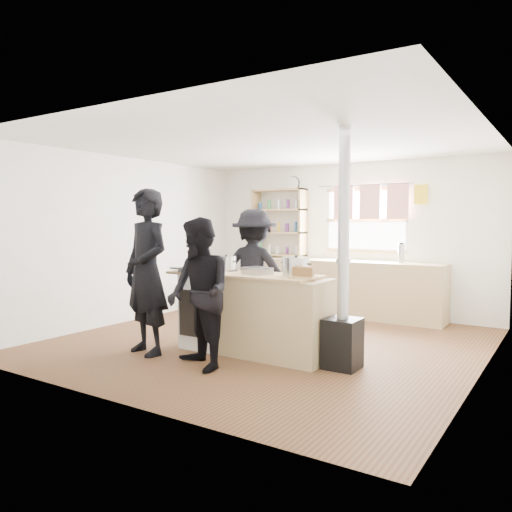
{
  "coord_description": "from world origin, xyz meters",
  "views": [
    {
      "loc": [
        3.26,
        -5.33,
        1.54
      ],
      "look_at": [
        -0.11,
        -0.1,
        1.1
      ],
      "focal_mm": 35.0,
      "sensor_mm": 36.0,
      "label": 1
    }
  ],
  "objects_px": {
    "roast_tray": "(257,270)",
    "person_near_left": "(147,272)",
    "bread_board": "(303,273)",
    "person_far": "(254,272)",
    "cooking_island": "(254,314)",
    "flue_heater": "(343,307)",
    "person_near_right": "(199,294)",
    "thermos": "(401,253)",
    "stockpot_stove": "(226,263)",
    "stockpot_counter": "(296,266)",
    "skillet_greens": "(192,269)"
  },
  "relations": [
    {
      "from": "thermos",
      "to": "person_near_left",
      "type": "distance_m",
      "value": 3.94
    },
    {
      "from": "roast_tray",
      "to": "person_near_left",
      "type": "distance_m",
      "value": 1.27
    },
    {
      "from": "person_near_right",
      "to": "person_far",
      "type": "height_order",
      "value": "person_far"
    },
    {
      "from": "cooking_island",
      "to": "person_far",
      "type": "xyz_separation_m",
      "value": [
        -0.56,
        0.87,
        0.38
      ]
    },
    {
      "from": "cooking_island",
      "to": "stockpot_stove",
      "type": "height_order",
      "value": "stockpot_stove"
    },
    {
      "from": "stockpot_counter",
      "to": "person_near_right",
      "type": "bearing_deg",
      "value": -124.94
    },
    {
      "from": "skillet_greens",
      "to": "bread_board",
      "type": "height_order",
      "value": "bread_board"
    },
    {
      "from": "bread_board",
      "to": "person_far",
      "type": "xyz_separation_m",
      "value": [
        -1.23,
        0.94,
        -0.13
      ]
    },
    {
      "from": "stockpot_counter",
      "to": "bread_board",
      "type": "relative_size",
      "value": 0.97
    },
    {
      "from": "person_near_left",
      "to": "stockpot_counter",
      "type": "bearing_deg",
      "value": 39.61
    },
    {
      "from": "thermos",
      "to": "cooking_island",
      "type": "distance_m",
      "value": 2.96
    },
    {
      "from": "thermos",
      "to": "person_near_left",
      "type": "height_order",
      "value": "person_near_left"
    },
    {
      "from": "person_near_left",
      "to": "flue_heater",
      "type": "bearing_deg",
      "value": 30.7
    },
    {
      "from": "person_near_right",
      "to": "flue_heater",
      "type": "bearing_deg",
      "value": 60.14
    },
    {
      "from": "cooking_island",
      "to": "stockpot_stove",
      "type": "xyz_separation_m",
      "value": [
        -0.5,
        0.14,
        0.55
      ]
    },
    {
      "from": "thermos",
      "to": "bread_board",
      "type": "bearing_deg",
      "value": -94.05
    },
    {
      "from": "cooking_island",
      "to": "person_near_right",
      "type": "relative_size",
      "value": 1.25
    },
    {
      "from": "roast_tray",
      "to": "stockpot_counter",
      "type": "relative_size",
      "value": 1.19
    },
    {
      "from": "cooking_island",
      "to": "stockpot_stove",
      "type": "distance_m",
      "value": 0.76
    },
    {
      "from": "flue_heater",
      "to": "person_near_right",
      "type": "xyz_separation_m",
      "value": [
        -1.24,
        -0.83,
        0.14
      ]
    },
    {
      "from": "cooking_island",
      "to": "person_near_left",
      "type": "relative_size",
      "value": 1.03
    },
    {
      "from": "cooking_island",
      "to": "person_near_left",
      "type": "bearing_deg",
      "value": -147.18
    },
    {
      "from": "cooking_island",
      "to": "bread_board",
      "type": "relative_size",
      "value": 6.14
    },
    {
      "from": "stockpot_counter",
      "to": "person_near_right",
      "type": "distance_m",
      "value": 1.14
    },
    {
      "from": "thermos",
      "to": "roast_tray",
      "type": "bearing_deg",
      "value": -107.01
    },
    {
      "from": "stockpot_counter",
      "to": "bread_board",
      "type": "distance_m",
      "value": 0.25
    },
    {
      "from": "cooking_island",
      "to": "stockpot_stove",
      "type": "relative_size",
      "value": 7.93
    },
    {
      "from": "thermos",
      "to": "person_near_right",
      "type": "bearing_deg",
      "value": -105.87
    },
    {
      "from": "person_far",
      "to": "thermos",
      "type": "bearing_deg",
      "value": -141.52
    },
    {
      "from": "skillet_greens",
      "to": "person_near_left",
      "type": "bearing_deg",
      "value": -117.79
    },
    {
      "from": "cooking_island",
      "to": "flue_heater",
      "type": "xyz_separation_m",
      "value": [
        1.1,
        0.01,
        0.18
      ]
    },
    {
      "from": "cooking_island",
      "to": "person_near_left",
      "type": "height_order",
      "value": "person_near_left"
    },
    {
      "from": "roast_tray",
      "to": "flue_heater",
      "type": "relative_size",
      "value": 0.15
    },
    {
      "from": "stockpot_stove",
      "to": "person_near_right",
      "type": "bearing_deg",
      "value": -69.7
    },
    {
      "from": "roast_tray",
      "to": "stockpot_stove",
      "type": "xyz_separation_m",
      "value": [
        -0.53,
        0.12,
        0.05
      ]
    },
    {
      "from": "bread_board",
      "to": "person_far",
      "type": "bearing_deg",
      "value": 142.71
    },
    {
      "from": "roast_tray",
      "to": "person_near_right",
      "type": "bearing_deg",
      "value": -101.99
    },
    {
      "from": "skillet_greens",
      "to": "roast_tray",
      "type": "relative_size",
      "value": 0.91
    },
    {
      "from": "bread_board",
      "to": "stockpot_counter",
      "type": "bearing_deg",
      "value": 136.35
    },
    {
      "from": "skillet_greens",
      "to": "flue_heater",
      "type": "bearing_deg",
      "value": 5.6
    },
    {
      "from": "stockpot_stove",
      "to": "person_near_right",
      "type": "relative_size",
      "value": 0.16
    },
    {
      "from": "roast_tray",
      "to": "stockpot_stove",
      "type": "relative_size",
      "value": 1.5
    },
    {
      "from": "roast_tray",
      "to": "person_far",
      "type": "height_order",
      "value": "person_far"
    },
    {
      "from": "skillet_greens",
      "to": "stockpot_stove",
      "type": "bearing_deg",
      "value": 48.3
    },
    {
      "from": "cooking_island",
      "to": "person_near_right",
      "type": "bearing_deg",
      "value": -99.83
    },
    {
      "from": "cooking_island",
      "to": "skillet_greens",
      "type": "relative_size",
      "value": 5.82
    },
    {
      "from": "roast_tray",
      "to": "bread_board",
      "type": "bearing_deg",
      "value": -7.79
    },
    {
      "from": "cooking_island",
      "to": "skillet_greens",
      "type": "xyz_separation_m",
      "value": [
        -0.77,
        -0.17,
        0.49
      ]
    },
    {
      "from": "flue_heater",
      "to": "stockpot_counter",
      "type": "bearing_deg",
      "value": 171.66
    },
    {
      "from": "roast_tray",
      "to": "stockpot_stove",
      "type": "bearing_deg",
      "value": 166.79
    }
  ]
}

